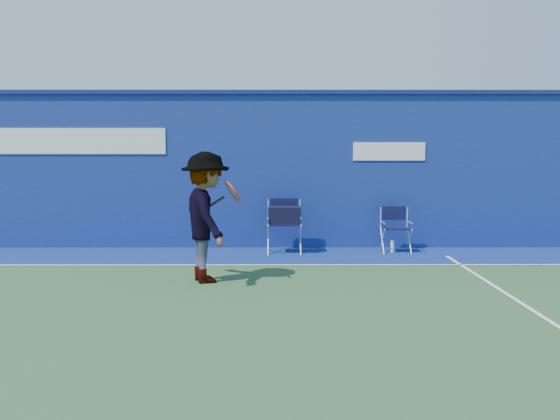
{
  "coord_description": "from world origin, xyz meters",
  "views": [
    {
      "loc": [
        1.43,
        -6.57,
        1.94
      ],
      "look_at": [
        1.46,
        2.6,
        1.0
      ],
      "focal_mm": 38.0,
      "sensor_mm": 36.0,
      "label": 1
    }
  ],
  "objects_px": {
    "directors_chair_left": "(284,231)",
    "water_bottle": "(392,246)",
    "directors_chair_right": "(396,238)",
    "tennis_player": "(206,217)"
  },
  "relations": [
    {
      "from": "directors_chair_left",
      "to": "water_bottle",
      "type": "bearing_deg",
      "value": 1.65
    },
    {
      "from": "directors_chair_left",
      "to": "water_bottle",
      "type": "relative_size",
      "value": 4.27
    },
    {
      "from": "directors_chair_left",
      "to": "tennis_player",
      "type": "relative_size",
      "value": 0.53
    },
    {
      "from": "directors_chair_right",
      "to": "water_bottle",
      "type": "relative_size",
      "value": 3.6
    },
    {
      "from": "directors_chair_right",
      "to": "water_bottle",
      "type": "height_order",
      "value": "directors_chair_right"
    },
    {
      "from": "directors_chair_left",
      "to": "directors_chair_right",
      "type": "xyz_separation_m",
      "value": [
        2.11,
        0.07,
        -0.15
      ]
    },
    {
      "from": "directors_chair_left",
      "to": "water_bottle",
      "type": "distance_m",
      "value": 2.07
    },
    {
      "from": "directors_chair_right",
      "to": "tennis_player",
      "type": "height_order",
      "value": "tennis_player"
    },
    {
      "from": "directors_chair_right",
      "to": "water_bottle",
      "type": "xyz_separation_m",
      "value": [
        -0.06,
        -0.01,
        -0.15
      ]
    },
    {
      "from": "water_bottle",
      "to": "tennis_player",
      "type": "xyz_separation_m",
      "value": [
        -3.22,
        -2.44,
        0.84
      ]
    }
  ]
}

